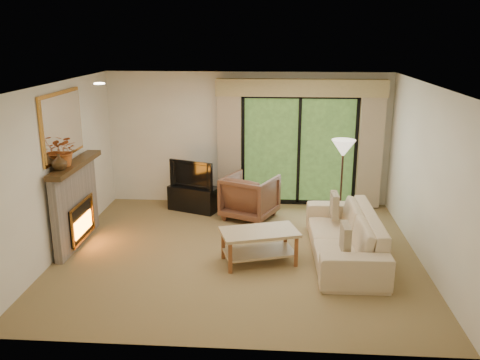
# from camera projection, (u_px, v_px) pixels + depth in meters

# --- Properties ---
(floor) EXTENTS (5.50, 5.50, 0.00)m
(floor) POSITION_uv_depth(u_px,v_px,m) (239.00, 253.00, 7.92)
(floor) COLOR olive
(floor) RESTS_ON ground
(ceiling) EXTENTS (5.50, 5.50, 0.00)m
(ceiling) POSITION_uv_depth(u_px,v_px,m) (239.00, 84.00, 7.20)
(ceiling) COLOR white
(ceiling) RESTS_ON ground
(wall_back) EXTENTS (5.00, 0.00, 5.00)m
(wall_back) POSITION_uv_depth(u_px,v_px,m) (248.00, 139.00, 9.95)
(wall_back) COLOR #EFE2CD
(wall_back) RESTS_ON ground
(wall_front) EXTENTS (5.00, 0.00, 5.00)m
(wall_front) POSITION_uv_depth(u_px,v_px,m) (221.00, 237.00, 5.16)
(wall_front) COLOR #EFE2CD
(wall_front) RESTS_ON ground
(wall_left) EXTENTS (0.00, 5.00, 5.00)m
(wall_left) POSITION_uv_depth(u_px,v_px,m) (59.00, 169.00, 7.74)
(wall_left) COLOR #EFE2CD
(wall_left) RESTS_ON ground
(wall_right) EXTENTS (0.00, 5.00, 5.00)m
(wall_right) POSITION_uv_depth(u_px,v_px,m) (427.00, 176.00, 7.37)
(wall_right) COLOR #EFE2CD
(wall_right) RESTS_ON ground
(fireplace) EXTENTS (0.24, 1.70, 1.37)m
(fireplace) POSITION_uv_depth(u_px,v_px,m) (75.00, 203.00, 8.10)
(fireplace) COLOR slate
(fireplace) RESTS_ON floor
(mirror) EXTENTS (0.07, 1.45, 1.02)m
(mirror) POSITION_uv_depth(u_px,v_px,m) (63.00, 125.00, 7.75)
(mirror) COLOR #C98835
(mirror) RESTS_ON wall_left
(sliding_door) EXTENTS (2.26, 0.10, 2.16)m
(sliding_door) POSITION_uv_depth(u_px,v_px,m) (299.00, 150.00, 9.89)
(sliding_door) COLOR black
(sliding_door) RESTS_ON floor
(curtain_left) EXTENTS (0.45, 0.18, 2.35)m
(curtain_left) POSITION_uv_depth(u_px,v_px,m) (229.00, 146.00, 9.85)
(curtain_left) COLOR tan
(curtain_left) RESTS_ON floor
(curtain_right) EXTENTS (0.45, 0.18, 2.35)m
(curtain_right) POSITION_uv_depth(u_px,v_px,m) (370.00, 148.00, 9.67)
(curtain_right) COLOR tan
(curtain_right) RESTS_ON floor
(cornice) EXTENTS (3.20, 0.24, 0.32)m
(cornice) POSITION_uv_depth(u_px,v_px,m) (301.00, 88.00, 9.47)
(cornice) COLOR tan
(cornice) RESTS_ON wall_back
(media_console) EXTENTS (1.03, 0.74, 0.47)m
(media_console) POSITION_uv_depth(u_px,v_px,m) (194.00, 198.00, 9.79)
(media_console) COLOR black
(media_console) RESTS_ON floor
(tv) EXTENTS (0.89, 0.44, 0.52)m
(tv) POSITION_uv_depth(u_px,v_px,m) (193.00, 173.00, 9.65)
(tv) COLOR black
(tv) RESTS_ON media_console
(armchair) EXTENTS (1.15, 1.17, 0.81)m
(armchair) POSITION_uv_depth(u_px,v_px,m) (250.00, 197.00, 9.33)
(armchair) COLOR brown
(armchair) RESTS_ON floor
(sofa) EXTENTS (1.00, 2.46, 0.71)m
(sofa) POSITION_uv_depth(u_px,v_px,m) (344.00, 235.00, 7.70)
(sofa) COLOR #D0B68E
(sofa) RESTS_ON floor
(pillow_near) EXTENTS (0.11, 0.39, 0.39)m
(pillow_near) POSITION_uv_depth(u_px,v_px,m) (345.00, 238.00, 6.96)
(pillow_near) COLOR brown
(pillow_near) RESTS_ON sofa
(pillow_far) EXTENTS (0.11, 0.40, 0.39)m
(pillow_far) POSITION_uv_depth(u_px,v_px,m) (334.00, 205.00, 8.31)
(pillow_far) COLOR brown
(pillow_far) RESTS_ON sofa
(coffee_table) EXTENTS (1.25, 0.92, 0.50)m
(coffee_table) POSITION_uv_depth(u_px,v_px,m) (259.00, 247.00, 7.53)
(coffee_table) COLOR tan
(coffee_table) RESTS_ON floor
(floor_lamp) EXTENTS (0.49, 0.49, 1.55)m
(floor_lamp) POSITION_uv_depth(u_px,v_px,m) (341.00, 183.00, 8.89)
(floor_lamp) COLOR beige
(floor_lamp) RESTS_ON floor
(vase) EXTENTS (0.26, 0.26, 0.24)m
(vase) POSITION_uv_depth(u_px,v_px,m) (59.00, 162.00, 7.41)
(vase) COLOR #3D2913
(vase) RESTS_ON fireplace
(branches) EXTENTS (0.46, 0.41, 0.48)m
(branches) POSITION_uv_depth(u_px,v_px,m) (64.00, 151.00, 7.58)
(branches) COLOR #AE5520
(branches) RESTS_ON fireplace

